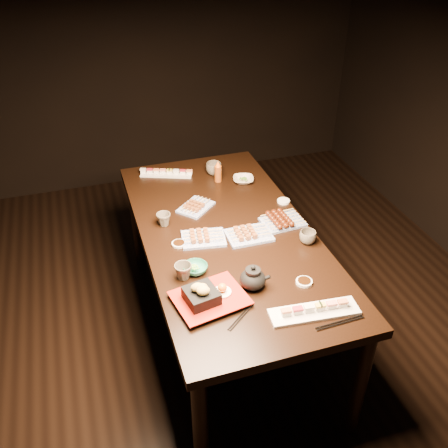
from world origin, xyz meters
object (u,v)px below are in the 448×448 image
Objects in this scene: teacup_near_left at (183,272)px; teacup_mid_right at (308,237)px; yakitori_plate_left at (196,204)px; edamame_bowl_cream at (243,180)px; tempura_tray at (210,292)px; yakitori_plate_center at (203,235)px; dining_table at (227,285)px; sushi_platter_far at (166,172)px; teacup_far_right at (214,169)px; teacup_far_left at (164,220)px; edamame_bowl_green at (195,269)px; teapot at (253,277)px; condiment_bottle at (218,171)px; yakitori_plate_right at (249,232)px; sushi_platter_near at (315,309)px.

teacup_near_left reaches higher than teacup_mid_right.
teacup_near_left is 0.96× the size of teacup_mid_right.
edamame_bowl_cream is at bearing -12.01° from yakitori_plate_left.
tempura_tray is 3.73× the size of teacup_near_left.
teacup_mid_right reaches higher than yakitori_plate_center.
teacup_mid_right is (0.51, -0.19, 0.01)m from yakitori_plate_center.
sushi_platter_far is (-0.17, 0.74, 0.40)m from dining_table.
sushi_platter_far is 0.31m from teacup_far_right.
sushi_platter_far is at bearing 101.62° from yakitori_plate_center.
edamame_bowl_cream is 1.54× the size of teacup_near_left.
yakitori_plate_left is 0.42m from edamame_bowl_cream.
dining_table is at bearing 149.51° from teacup_mid_right.
teacup_far_left reaches higher than teacup_mid_right.
dining_table is 5.72× the size of tempura_tray.
sushi_platter_far reaches higher than edamame_bowl_green.
tempura_tray is at bearing -87.91° from edamame_bowl_green.
teacup_far_right is at bearing 132.97° from edamame_bowl_cream.
yakitori_plate_center is at bearing 67.17° from tempura_tray.
dining_table is 0.60m from teacup_near_left.
yakitori_plate_center is at bearing 113.95° from sushi_platter_far.
condiment_bottle reaches higher than teapot.
yakitori_plate_right is at bearing -30.86° from teacup_far_left.
edamame_bowl_green is at bearing 139.56° from sushi_platter_near.
teacup_far_left is at bearing 97.92° from edamame_bowl_green.
edamame_bowl_cream is 1.65× the size of teacup_far_left.
yakitori_plate_left is at bearing 110.58° from sushi_platter_near.
edamame_bowl_green is 1.52× the size of teacup_far_left.
teacup_mid_right is (0.10, -0.71, 0.02)m from edamame_bowl_cream.
sushi_platter_near is 2.85× the size of condiment_bottle.
teacup_mid_right is at bearing -81.71° from edamame_bowl_cream.
teapot is (0.22, -0.19, 0.04)m from edamame_bowl_green.
teacup_far_right reaches higher than yakitori_plate_center.
teacup_near_left reaches higher than sushi_platter_near.
sushi_platter_far is 1.01m from edamame_bowl_green.
edamame_bowl_green is 1.00m from teacup_far_right.
sushi_platter_near is 0.32m from teapot.
edamame_bowl_green is at bearing -146.86° from yakitori_plate_left.
sushi_platter_near is 2.77× the size of teapot.
sushi_platter_near is at bearing -39.51° from teacup_near_left.
dining_table is at bearing 53.55° from tempura_tray.
tempura_tray is 3.11× the size of teacup_far_right.
sushi_platter_far is at bearing 82.29° from teacup_near_left.
yakitori_plate_center is (0.03, -0.77, 0.01)m from sushi_platter_far.
edamame_bowl_cream is 0.22m from teacup_far_right.
teacup_far_right reaches higher than edamame_bowl_cream.
dining_table is 5.45× the size of sushi_platter_far.
edamame_bowl_cream is at bearing 52.14° from tempura_tray.
dining_table is 0.72m from condiment_bottle.
teacup_mid_right is at bearing 13.64° from tempura_tray.
sushi_platter_far is at bearing 109.01° from yakitori_plate_right.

